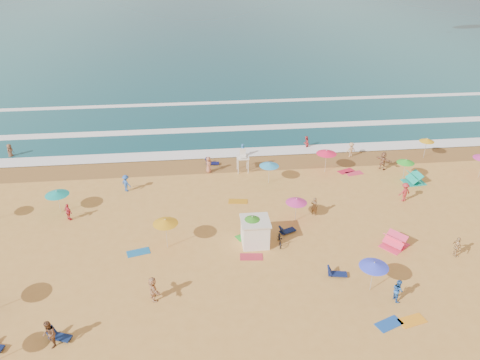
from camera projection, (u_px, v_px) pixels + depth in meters
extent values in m
plane|color=gold|center=(236.00, 232.00, 37.67)|extent=(220.00, 220.00, 0.00)
cube|color=#0C4756|center=(201.00, 33.00, 111.40)|extent=(220.00, 140.00, 0.18)
plane|color=olive|center=(224.00, 164.00, 48.64)|extent=(220.00, 220.00, 0.00)
cube|color=white|center=(222.00, 153.00, 50.79)|extent=(200.00, 2.20, 0.05)
cube|color=white|center=(218.00, 129.00, 56.94)|extent=(200.00, 1.60, 0.05)
cube|color=white|center=(214.00, 103.00, 65.71)|extent=(200.00, 1.20, 0.05)
cube|color=white|center=(255.00, 233.00, 35.81)|extent=(2.00, 2.00, 2.00)
cube|color=silver|center=(255.00, 221.00, 35.32)|extent=(2.20, 2.20, 0.12)
imported|color=black|center=(280.00, 239.00, 35.99)|extent=(0.76, 1.76, 0.90)
cone|color=#D22E8D|center=(296.00, 201.00, 38.26)|extent=(1.76, 1.76, 0.35)
cone|color=#309DDB|center=(269.00, 164.00, 44.06)|extent=(1.86, 1.86, 0.35)
cone|color=gold|center=(427.00, 140.00, 49.04)|extent=(1.54, 1.54, 0.35)
cone|color=#3848FF|center=(374.00, 265.00, 30.56)|extent=(1.93, 1.93, 0.35)
cone|color=teal|center=(57.00, 193.00, 39.40)|extent=(1.99, 1.99, 0.35)
cone|color=green|center=(406.00, 161.00, 44.65)|extent=(1.65, 1.65, 0.35)
cone|color=#348D20|center=(252.00, 219.00, 35.36)|extent=(1.68, 1.68, 0.35)
cone|color=orange|center=(165.00, 221.00, 34.73)|extent=(1.89, 1.89, 0.35)
cone|color=#FF1A4E|center=(327.00, 152.00, 46.09)|extent=(2.01, 2.01, 0.35)
cube|color=#0F214F|center=(60.00, 337.00, 27.67)|extent=(1.41, 0.97, 0.34)
cube|color=#0E1B46|center=(288.00, 231.00, 37.49)|extent=(1.42, 1.02, 0.34)
cube|color=#101D53|center=(337.00, 274.00, 32.77)|extent=(1.38, 0.80, 0.34)
cube|color=#0D1045|center=(213.00, 163.00, 48.45)|extent=(1.37, 0.75, 0.34)
cube|color=#1B68A9|center=(138.00, 252.00, 35.23)|extent=(1.86, 1.25, 0.03)
cube|color=#C58215|center=(238.00, 201.00, 41.88)|extent=(1.80, 1.08, 0.03)
cube|color=#B82B3E|center=(251.00, 257.00, 34.74)|extent=(1.78, 1.03, 0.03)
cube|color=red|center=(346.00, 171.00, 47.17)|extent=(1.90, 1.43, 0.03)
cube|color=#1A4CA6|center=(389.00, 324.00, 28.81)|extent=(1.90, 1.42, 0.03)
cube|color=green|center=(246.00, 236.00, 37.14)|extent=(1.90, 1.49, 0.03)
cube|color=orange|center=(412.00, 321.00, 29.05)|extent=(1.85, 1.22, 0.03)
cube|color=#DD3452|center=(354.00, 173.00, 46.76)|extent=(1.83, 1.17, 0.03)
imported|color=#9B6947|center=(383.00, 161.00, 47.17)|extent=(1.51, 1.74, 1.89)
imported|color=blue|center=(398.00, 290.00, 30.37)|extent=(0.69, 0.84, 1.60)
imported|color=brown|center=(49.00, 334.00, 26.87)|extent=(0.94, 1.06, 1.82)
imported|color=#D6354A|center=(68.00, 212.00, 38.87)|extent=(0.93, 0.87, 1.53)
imported|color=#BD2F34|center=(306.00, 143.00, 52.06)|extent=(0.95, 0.99, 1.61)
imported|color=tan|center=(153.00, 289.00, 30.34)|extent=(1.08, 1.73, 1.78)
imported|color=tan|center=(457.00, 247.00, 34.46)|extent=(0.44, 0.98, 1.66)
imported|color=brown|center=(314.00, 206.00, 39.55)|extent=(0.73, 0.66, 1.67)
imported|color=#AC694F|center=(209.00, 165.00, 46.61)|extent=(0.77, 0.95, 1.69)
imported|color=blue|center=(126.00, 183.00, 43.23)|extent=(1.20, 1.16, 1.64)
imported|color=tan|center=(351.00, 150.00, 49.90)|extent=(1.15, 0.83, 1.60)
imported|color=brown|center=(10.00, 152.00, 49.95)|extent=(0.80, 0.97, 1.71)
imported|color=blue|center=(243.00, 151.00, 49.93)|extent=(0.70, 0.76, 1.74)
imported|color=#B72D32|center=(405.00, 192.00, 41.61)|extent=(1.28, 0.93, 1.78)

